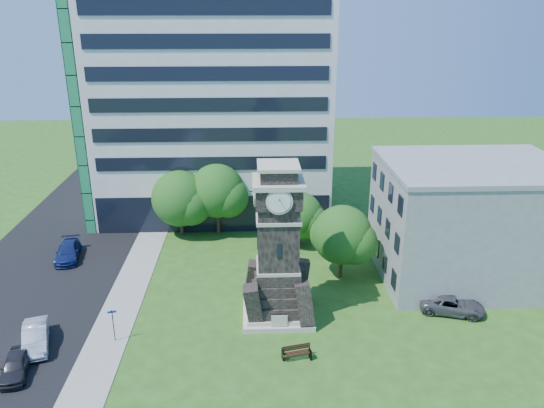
{
  "coord_description": "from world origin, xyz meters",
  "views": [
    {
      "loc": [
        1.16,
        -34.0,
        22.61
      ],
      "look_at": [
        2.72,
        6.45,
        7.55
      ],
      "focal_mm": 35.0,
      "sensor_mm": 36.0,
      "label": 1
    }
  ],
  "objects_px": {
    "street_sign": "(113,322)",
    "car_street_mid": "(35,337)",
    "park_bench": "(296,352)",
    "car_east_lot": "(452,305)",
    "clock_tower": "(278,253)",
    "car_street_south": "(16,365)",
    "car_street_north": "(68,252)"
  },
  "relations": [
    {
      "from": "clock_tower",
      "to": "car_street_north",
      "type": "distance_m",
      "value": 22.65
    },
    {
      "from": "car_street_mid",
      "to": "car_street_north",
      "type": "height_order",
      "value": "car_street_mid"
    },
    {
      "from": "car_street_north",
      "to": "park_bench",
      "type": "height_order",
      "value": "car_street_north"
    },
    {
      "from": "car_street_north",
      "to": "car_street_mid",
      "type": "bearing_deg",
      "value": -90.72
    },
    {
      "from": "car_street_south",
      "to": "clock_tower",
      "type": "bearing_deg",
      "value": 9.46
    },
    {
      "from": "street_sign",
      "to": "park_bench",
      "type": "bearing_deg",
      "value": -24.81
    },
    {
      "from": "car_street_mid",
      "to": "car_street_north",
      "type": "distance_m",
      "value": 14.28
    },
    {
      "from": "car_east_lot",
      "to": "park_bench",
      "type": "xyz_separation_m",
      "value": [
        -12.71,
        -5.38,
        -0.15
      ]
    },
    {
      "from": "car_street_south",
      "to": "park_bench",
      "type": "distance_m",
      "value": 18.51
    },
    {
      "from": "car_east_lot",
      "to": "park_bench",
      "type": "height_order",
      "value": "car_east_lot"
    },
    {
      "from": "car_street_south",
      "to": "park_bench",
      "type": "bearing_deg",
      "value": -8.54
    },
    {
      "from": "car_street_south",
      "to": "car_street_mid",
      "type": "height_order",
      "value": "car_street_mid"
    },
    {
      "from": "car_street_mid",
      "to": "park_bench",
      "type": "xyz_separation_m",
      "value": [
        18.32,
        -2.12,
        -0.22
      ]
    },
    {
      "from": "car_street_north",
      "to": "car_street_south",
      "type": "bearing_deg",
      "value": -92.81
    },
    {
      "from": "clock_tower",
      "to": "car_east_lot",
      "type": "distance_m",
      "value": 14.46
    },
    {
      "from": "car_east_lot",
      "to": "street_sign",
      "type": "bearing_deg",
      "value": 112.34
    },
    {
      "from": "car_street_south",
      "to": "street_sign",
      "type": "relative_size",
      "value": 1.53
    },
    {
      "from": "car_east_lot",
      "to": "car_street_south",
      "type": "bearing_deg",
      "value": 117.41
    },
    {
      "from": "car_street_north",
      "to": "park_bench",
      "type": "relative_size",
      "value": 2.52
    },
    {
      "from": "clock_tower",
      "to": "car_street_south",
      "type": "height_order",
      "value": "clock_tower"
    },
    {
      "from": "car_street_south",
      "to": "car_street_north",
      "type": "relative_size",
      "value": 0.79
    },
    {
      "from": "park_bench",
      "to": "street_sign",
      "type": "relative_size",
      "value": 0.77
    },
    {
      "from": "car_street_mid",
      "to": "car_street_north",
      "type": "relative_size",
      "value": 0.92
    },
    {
      "from": "park_bench",
      "to": "street_sign",
      "type": "height_order",
      "value": "street_sign"
    },
    {
      "from": "car_street_south",
      "to": "car_street_north",
      "type": "bearing_deg",
      "value": 85.5
    },
    {
      "from": "car_street_mid",
      "to": "clock_tower",
      "type": "bearing_deg",
      "value": -6.57
    },
    {
      "from": "park_bench",
      "to": "car_street_south",
      "type": "bearing_deg",
      "value": 169.93
    },
    {
      "from": "car_street_mid",
      "to": "street_sign",
      "type": "height_order",
      "value": "street_sign"
    },
    {
      "from": "street_sign",
      "to": "car_street_mid",
      "type": "bearing_deg",
      "value": 170.7
    },
    {
      "from": "car_east_lot",
      "to": "clock_tower",
      "type": "bearing_deg",
      "value": 104.52
    },
    {
      "from": "car_street_north",
      "to": "car_east_lot",
      "type": "bearing_deg",
      "value": -27.74
    },
    {
      "from": "clock_tower",
      "to": "car_street_mid",
      "type": "height_order",
      "value": "clock_tower"
    }
  ]
}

